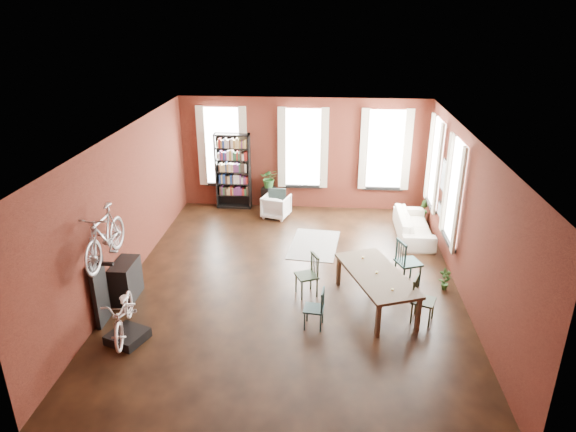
# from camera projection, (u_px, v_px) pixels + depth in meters

# --- Properties ---
(room) EXTENTS (9.00, 9.04, 3.22)m
(room) POSITION_uv_depth(u_px,v_px,m) (306.00, 179.00, 10.80)
(room) COLOR black
(room) RESTS_ON ground
(dining_table) EXTENTS (1.62, 2.29, 0.71)m
(dining_table) POSITION_uv_depth(u_px,v_px,m) (376.00, 289.00, 10.07)
(dining_table) COLOR #4D3E2E
(dining_table) RESTS_ON ground
(dining_chair_a) EXTENTS (0.40, 0.40, 0.78)m
(dining_chair_a) POSITION_uv_depth(u_px,v_px,m) (314.00, 308.00, 9.38)
(dining_chair_a) COLOR #193638
(dining_chair_a) RESTS_ON ground
(dining_chair_b) EXTENTS (0.54, 0.54, 0.88)m
(dining_chair_b) POSITION_uv_depth(u_px,v_px,m) (307.00, 275.00, 10.42)
(dining_chair_b) COLOR black
(dining_chair_b) RESTS_ON ground
(dining_chair_c) EXTENTS (0.53, 0.53, 0.88)m
(dining_chair_c) POSITION_uv_depth(u_px,v_px,m) (423.00, 300.00, 9.54)
(dining_chair_c) COLOR #21301C
(dining_chair_c) RESTS_ON ground
(dining_chair_d) EXTENTS (0.60, 0.60, 1.01)m
(dining_chair_d) POSITION_uv_depth(u_px,v_px,m) (408.00, 262.00, 10.82)
(dining_chair_d) COLOR #193837
(dining_chair_d) RESTS_ON ground
(bookshelf) EXTENTS (1.00, 0.32, 2.20)m
(bookshelf) POSITION_uv_depth(u_px,v_px,m) (233.00, 171.00, 14.75)
(bookshelf) COLOR black
(bookshelf) RESTS_ON ground
(white_armchair) EXTENTS (0.84, 0.81, 0.71)m
(white_armchair) POSITION_uv_depth(u_px,v_px,m) (276.00, 205.00, 14.33)
(white_armchair) COLOR silver
(white_armchair) RESTS_ON ground
(cream_sofa) EXTENTS (0.61, 2.08, 0.81)m
(cream_sofa) POSITION_uv_depth(u_px,v_px,m) (414.00, 222.00, 13.09)
(cream_sofa) COLOR beige
(cream_sofa) RESTS_ON ground
(striped_rug) EXTENTS (1.32, 1.92, 0.01)m
(striped_rug) POSITION_uv_depth(u_px,v_px,m) (314.00, 245.00, 12.76)
(striped_rug) COLOR black
(striped_rug) RESTS_ON ground
(bike_trainer) EXTENTS (0.77, 0.77, 0.17)m
(bike_trainer) POSITION_uv_depth(u_px,v_px,m) (128.00, 336.00, 9.09)
(bike_trainer) COLOR black
(bike_trainer) RESTS_ON ground
(bike_wall_rack) EXTENTS (0.16, 0.60, 1.30)m
(bike_wall_rack) POSITION_uv_depth(u_px,v_px,m) (100.00, 292.00, 9.40)
(bike_wall_rack) COLOR black
(bike_wall_rack) RESTS_ON ground
(console_table) EXTENTS (0.40, 0.80, 0.80)m
(console_table) POSITION_uv_depth(u_px,v_px,m) (126.00, 280.00, 10.32)
(console_table) COLOR black
(console_table) RESTS_ON ground
(plant_stand) EXTENTS (0.40, 0.40, 0.64)m
(plant_stand) POSITION_uv_depth(u_px,v_px,m) (268.00, 198.00, 14.97)
(plant_stand) COLOR black
(plant_stand) RESTS_ON ground
(plant_by_sofa) EXTENTS (0.48, 0.75, 0.31)m
(plant_by_sofa) POSITION_uv_depth(u_px,v_px,m) (422.00, 216.00, 14.11)
(plant_by_sofa) COLOR #2F5A24
(plant_by_sofa) RESTS_ON ground
(plant_small) EXTENTS (0.35, 0.52, 0.17)m
(plant_small) POSITION_uv_depth(u_px,v_px,m) (444.00, 286.00, 10.73)
(plant_small) COLOR #295622
(plant_small) RESTS_ON ground
(bicycle_floor) EXTENTS (0.68, 0.89, 1.52)m
(bicycle_floor) POSITION_uv_depth(u_px,v_px,m) (121.00, 295.00, 8.77)
(bicycle_floor) COLOR beige
(bicycle_floor) RESTS_ON bike_trainer
(bicycle_hung) EXTENTS (0.47, 1.00, 1.66)m
(bicycle_hung) POSITION_uv_depth(u_px,v_px,m) (102.00, 218.00, 8.82)
(bicycle_hung) COLOR #A5A8AD
(bicycle_hung) RESTS_ON bike_wall_rack
(plant_on_stand) EXTENTS (0.55, 0.60, 0.44)m
(plant_on_stand) POSITION_uv_depth(u_px,v_px,m) (269.00, 180.00, 14.76)
(plant_on_stand) COLOR #296127
(plant_on_stand) RESTS_ON plant_stand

